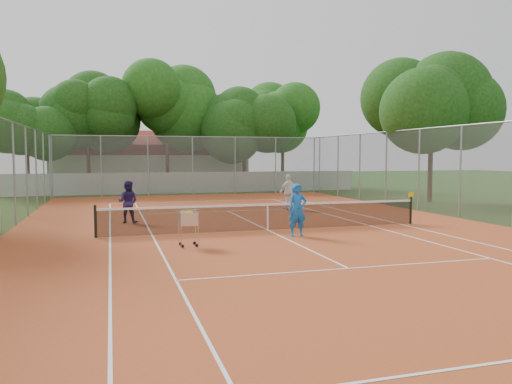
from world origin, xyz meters
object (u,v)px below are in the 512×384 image
object	(u,v)px
tennis_net	(268,217)
player_far_right	(289,192)
clubhouse	(150,161)
player_near	(297,210)
player_far_left	(128,202)
ball_hopper	(188,228)

from	to	relation	value
tennis_net	player_far_right	world-z (taller)	player_far_right
clubhouse	player_near	distance (m)	30.70
tennis_net	player_near	xyz separation A→B (m)	(0.55, -1.56, 0.39)
clubhouse	player_near	bearing A→B (deg)	-85.24
player_near	player_far_left	bearing A→B (deg)	138.73
tennis_net	clubhouse	distance (m)	29.12
tennis_net	player_near	distance (m)	1.70
player_near	player_far_right	world-z (taller)	player_far_right
player_near	ball_hopper	xyz separation A→B (m)	(-3.79, -0.89, -0.31)
player_near	ball_hopper	world-z (taller)	player_near
player_far_left	tennis_net	bearing A→B (deg)	164.46
clubhouse	player_far_right	distance (m)	23.32
tennis_net	player_far_right	xyz separation A→B (m)	(3.10, 6.28, 0.40)
tennis_net	clubhouse	xyz separation A→B (m)	(-2.00, 29.00, 1.69)
clubhouse	player_far_left	distance (m)	25.72
player_far_right	ball_hopper	distance (m)	10.80
tennis_net	player_far_left	bearing A→B (deg)	144.10
clubhouse	player_far_right	xyz separation A→B (m)	(5.10, -22.72, -1.29)
player_far_left	player_far_right	bearing A→B (deg)	-139.96
tennis_net	clubhouse	bearing A→B (deg)	93.95
clubhouse	ball_hopper	bearing A→B (deg)	-92.27
player_far_right	ball_hopper	bearing A→B (deg)	38.56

